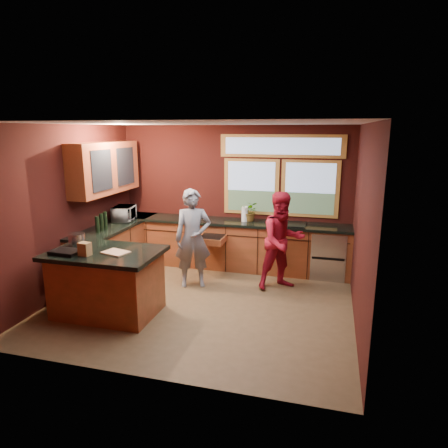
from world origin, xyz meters
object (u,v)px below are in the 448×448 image
at_px(person_red, 282,241).
at_px(stock_pot, 77,239).
at_px(person_grey, 193,239).
at_px(cutting_board, 116,252).
at_px(island, 107,282).

relative_size(person_red, stock_pot, 6.83).
xyz_separation_m(person_grey, cutting_board, (-0.64, -1.38, 0.12)).
height_order(person_red, stock_pot, person_red).
bearing_deg(person_grey, stock_pot, -161.73).
distance_m(person_grey, cutting_board, 1.52).
height_order(person_grey, person_red, person_grey).
xyz_separation_m(person_grey, person_red, (1.46, 0.29, -0.02)).
bearing_deg(stock_pot, person_red, 27.22).
bearing_deg(cutting_board, person_grey, 64.92).
bearing_deg(stock_pot, island, -15.26).
bearing_deg(person_grey, cutting_board, -136.98).
bearing_deg(person_grey, person_red, -10.60).
bearing_deg(cutting_board, island, 165.96).
height_order(cutting_board, stock_pot, stock_pot).
relative_size(person_red, cutting_board, 4.68).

